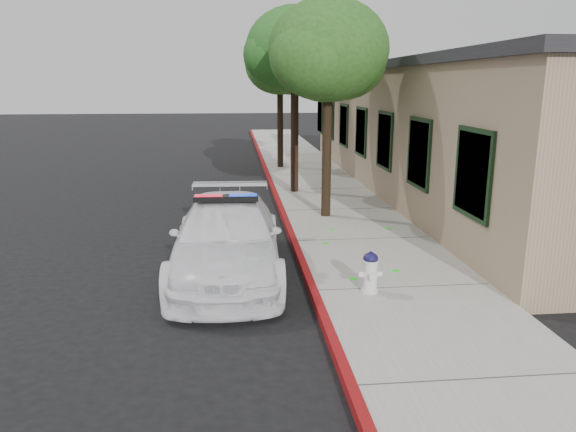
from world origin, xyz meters
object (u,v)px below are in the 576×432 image
Objects in this scene: police_car at (227,238)px; street_tree_near at (329,55)px; clapboard_building at (471,128)px; street_tree_mid at (295,53)px; fire_hydrant at (370,272)px; street_tree_far at (281,68)px.

street_tree_near is at bearing 58.11° from police_car.
street_tree_mid is (-5.97, -0.25, 2.37)m from clapboard_building.
street_tree_mid is (2.13, 7.37, 3.77)m from police_car.
fire_hydrant is 6.62m from street_tree_near.
clapboard_building is at bearing -40.30° from street_tree_far.
street_tree_mid is at bearing -177.57° from clapboard_building.
police_car is at bearing -136.74° from clapboard_building.
street_tree_far reaches higher than clapboard_building.
fire_hydrant is at bearing -91.94° from street_tree_near.
street_tree_near is at bearing -87.22° from street_tree_far.
street_tree_mid is at bearing -90.23° from street_tree_far.
police_car is at bearing 148.00° from fire_hydrant.
street_tree_far is at bearing 89.77° from street_tree_mid.
police_car is 2.85m from fire_hydrant.
street_tree_near is at bearing -146.10° from clapboard_building.
street_tree_near is at bearing -82.65° from street_tree_mid.
clapboard_building is at bearing 44.77° from police_car.
fire_hydrant is (-5.71, -9.16, -1.62)m from clapboard_building.
street_tree_near is 8.77m from street_tree_far.
street_tree_near is 1.02× the size of street_tree_far.
police_car is (-8.11, -7.63, -1.40)m from clapboard_building.
street_tree_near reaches higher than fire_hydrant.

